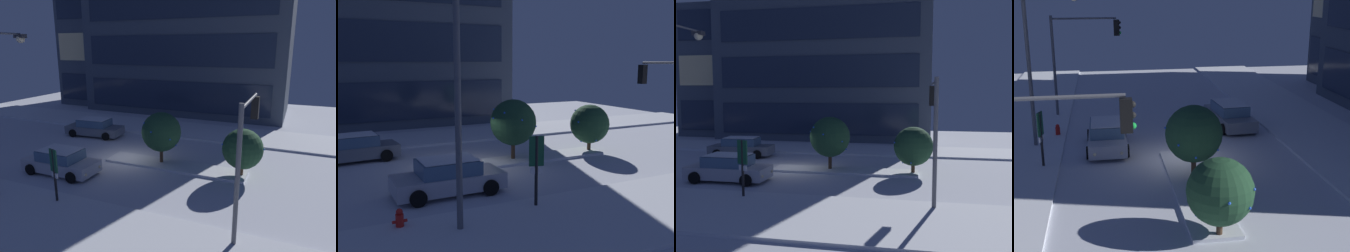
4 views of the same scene
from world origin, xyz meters
The scene contains 11 objects.
ground centered at (0.00, 0.00, 0.00)m, with size 52.00×52.00×0.00m, color silver.
curb_strip_near centered at (0.00, -8.44, 0.07)m, with size 52.00×5.20×0.14m, color silver.
curb_strip_far centered at (0.00, 8.44, 0.07)m, with size 52.00×5.20×0.14m, color silver.
median_strip centered at (3.54, -0.04, 0.07)m, with size 9.00×1.80×0.14m, color silver.
office_tower_secondary centered at (-13.13, 20.22, 7.29)m, with size 10.28×11.51×14.57m.
car_near centered at (-2.30, -3.55, 0.71)m, with size 4.60×2.12×1.49m.
car_far centered at (-5.26, 3.88, 0.71)m, with size 4.91×2.36×1.49m.
traffic_light_corner_near_right centered at (8.64, -5.02, 3.87)m, with size 0.32×3.98×5.53m.
parking_info_sign centered at (0.08, -6.59, 1.74)m, with size 0.54×0.21×2.74m.
decorated_tree_median centered at (2.61, 0.13, 2.14)m, with size 2.52×2.53×3.40m.
decorated_tree_left_of_median centered at (7.72, 0.04, 1.71)m, with size 2.38×2.32×2.88m.
Camera 1 is at (10.40, -17.13, 7.40)m, focal length 33.37 mm.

